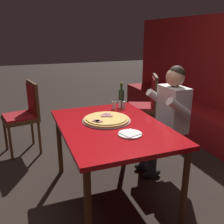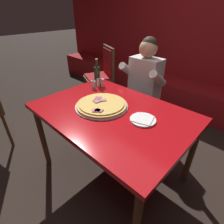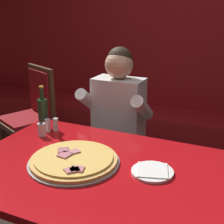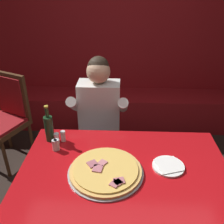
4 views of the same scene
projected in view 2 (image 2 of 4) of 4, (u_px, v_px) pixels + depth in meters
ground_plane at (112, 170)px, 1.94m from camera, size 24.00×24.00×0.00m
booth_wall_panel at (206, 51)px, 2.79m from camera, size 6.80×0.16×1.90m
booth_bench at (188, 98)px, 2.97m from camera, size 6.46×0.48×0.46m
main_dining_table at (112, 118)px, 1.58m from camera, size 1.37×0.97×0.77m
pizza at (102, 105)px, 1.59m from camera, size 0.48×0.48×0.05m
plate_white_paper at (143, 120)px, 1.40m from camera, size 0.21×0.21×0.02m
beer_bottle at (97, 75)px, 2.02m from camera, size 0.07×0.07×0.29m
shaker_parmesan at (103, 83)px, 1.99m from camera, size 0.04×0.04×0.09m
shaker_red_pepper_flakes at (98, 83)px, 2.00m from camera, size 0.04×0.04×0.09m
shaker_black_pepper at (94, 85)px, 1.94m from camera, size 0.04×0.04×0.09m
shaker_oregano at (93, 85)px, 1.94m from camera, size 0.04×0.04×0.09m
diner_seated_blue_shirt at (141, 86)px, 2.18m from camera, size 0.53×0.53×1.27m
dining_chair_near_left at (102, 72)px, 3.05m from camera, size 0.58×0.58×1.00m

